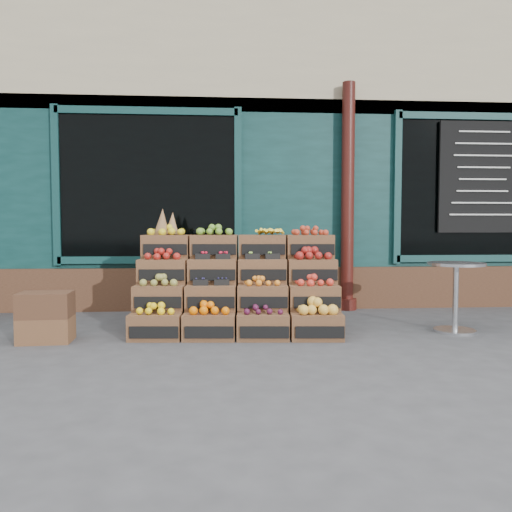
{
  "coord_description": "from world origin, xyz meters",
  "views": [
    {
      "loc": [
        -0.61,
        -4.92,
        1.17
      ],
      "look_at": [
        -0.2,
        0.7,
        0.85
      ],
      "focal_mm": 35.0,
      "sensor_mm": 36.0,
      "label": 1
    }
  ],
  "objects": [
    {
      "name": "crate_display",
      "position": [
        -0.41,
        0.74,
        0.43
      ],
      "size": [
        2.3,
        1.24,
        1.4
      ],
      "rotation": [
        0.0,
        0.0,
        -0.07
      ],
      "color": "brown",
      "rests_on": "ground"
    },
    {
      "name": "shop_facade",
      "position": [
        0.0,
        5.11,
        2.4
      ],
      "size": [
        12.0,
        6.24,
        4.8
      ],
      "color": "#0F3534",
      "rests_on": "ground"
    },
    {
      "name": "ground",
      "position": [
        0.0,
        0.0,
        0.0
      ],
      "size": [
        60.0,
        60.0,
        0.0
      ],
      "primitive_type": "plane",
      "color": "#3E3E41",
      "rests_on": "ground"
    },
    {
      "name": "bistro_table",
      "position": [
        2.02,
        0.44,
        0.49
      ],
      "size": [
        0.62,
        0.62,
        0.78
      ],
      "rotation": [
        0.0,
        0.0,
        -0.36
      ],
      "color": "silver",
      "rests_on": "ground"
    },
    {
      "name": "spare_crates",
      "position": [
        -2.39,
        0.27,
        0.26
      ],
      "size": [
        0.53,
        0.38,
        0.51
      ],
      "rotation": [
        0.0,
        0.0,
        0.06
      ],
      "color": "brown",
      "rests_on": "ground"
    },
    {
      "name": "shopkeeper",
      "position": [
        -1.51,
        2.65,
        0.9
      ],
      "size": [
        0.7,
        0.5,
        1.79
      ],
      "primitive_type": "imported",
      "rotation": [
        0.0,
        0.0,
        3.03
      ],
      "color": "#195929",
      "rests_on": "ground"
    }
  ]
}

